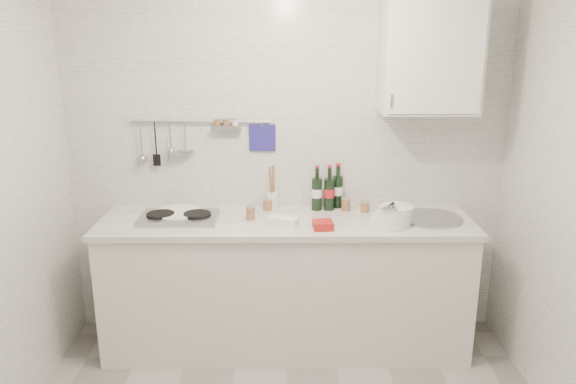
% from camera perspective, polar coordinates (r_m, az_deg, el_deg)
% --- Properties ---
extents(back_wall, '(3.00, 0.02, 2.50)m').
position_cam_1_polar(back_wall, '(3.87, -0.21, 3.27)').
color(back_wall, silver).
rests_on(back_wall, floor).
extents(counter, '(2.44, 0.64, 0.96)m').
position_cam_1_polar(counter, '(3.86, -0.10, -9.64)').
color(counter, silver).
rests_on(counter, floor).
extents(wall_rail, '(0.98, 0.09, 0.34)m').
position_cam_1_polar(wall_rail, '(3.85, -9.17, 5.66)').
color(wall_rail, '#93969B').
rests_on(wall_rail, back_wall).
extents(wall_cabinet, '(0.60, 0.38, 0.70)m').
position_cam_1_polar(wall_cabinet, '(3.71, 14.21, 13.16)').
color(wall_cabinet, silver).
rests_on(wall_cabinet, back_wall).
extents(plate_stack_hob, '(0.33, 0.33, 0.04)m').
position_cam_1_polar(plate_stack_hob, '(3.78, -11.28, -2.22)').
color(plate_stack_hob, '#4C74AE').
rests_on(plate_stack_hob, counter).
extents(plate_stack_sink, '(0.28, 0.27, 0.13)m').
position_cam_1_polar(plate_stack_sink, '(3.63, 10.63, -2.39)').
color(plate_stack_sink, white).
rests_on(plate_stack_sink, counter).
extents(wine_bottles, '(0.22, 0.13, 0.31)m').
position_cam_1_polar(wine_bottles, '(3.85, 4.09, 0.49)').
color(wine_bottles, black).
rests_on(wine_bottles, counter).
extents(butter_dish, '(0.21, 0.15, 0.06)m').
position_cam_1_polar(butter_dish, '(3.55, -0.52, -3.00)').
color(butter_dish, white).
rests_on(butter_dish, counter).
extents(strawberry_punnet, '(0.13, 0.13, 0.05)m').
position_cam_1_polar(strawberry_punnet, '(3.50, 3.59, -3.37)').
color(strawberry_punnet, red).
rests_on(strawberry_punnet, counter).
extents(utensil_crock, '(0.08, 0.08, 0.31)m').
position_cam_1_polar(utensil_crock, '(3.88, -1.62, -0.64)').
color(utensil_crock, white).
rests_on(utensil_crock, counter).
extents(jar_a, '(0.06, 0.06, 0.08)m').
position_cam_1_polar(jar_a, '(3.85, -2.10, -1.25)').
color(jar_a, brown).
rests_on(jar_a, counter).
extents(jar_b, '(0.07, 0.07, 0.09)m').
position_cam_1_polar(jar_b, '(3.86, 5.89, -1.22)').
color(jar_b, brown).
rests_on(jar_b, counter).
extents(jar_c, '(0.06, 0.06, 0.08)m').
position_cam_1_polar(jar_c, '(3.85, 7.83, -1.46)').
color(jar_c, brown).
rests_on(jar_c, counter).
extents(jar_d, '(0.06, 0.06, 0.09)m').
position_cam_1_polar(jar_d, '(3.66, -3.82, -2.11)').
color(jar_d, brown).
rests_on(jar_d, counter).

